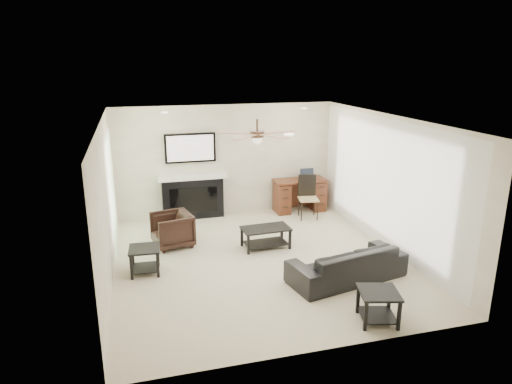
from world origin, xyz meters
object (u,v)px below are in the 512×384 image
sofa (347,263)px  fireplace_unit (192,177)px  coffee_table (266,238)px  armchair (172,230)px  desk (300,195)px

sofa → fireplace_unit: fireplace_unit is taller
sofa → coffee_table: sofa is taller
sofa → armchair: (-2.60, 2.15, 0.04)m
sofa → coffee_table: 1.84m
sofa → desk: bearing=-109.7°
coffee_table → fireplace_unit: 2.46m
armchair → sofa: bearing=39.0°
fireplace_unit → coffee_table: bearing=-62.2°
coffee_table → desk: bearing=50.9°
coffee_table → desk: 2.37m
coffee_table → fireplace_unit: bearing=114.8°
sofa → fireplace_unit: 4.23m
fireplace_unit → desk: size_ratio=1.57×
sofa → armchair: bearing=-51.3°
armchair → desk: 3.38m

